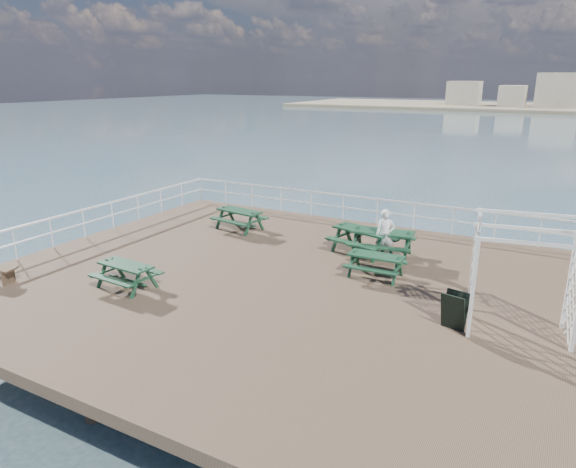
{
  "coord_description": "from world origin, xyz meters",
  "views": [
    {
      "loc": [
        6.41,
        -12.26,
        5.67
      ],
      "look_at": [
        -0.78,
        0.86,
        1.1
      ],
      "focal_mm": 32.0,
      "sensor_mm": 36.0,
      "label": 1
    }
  ],
  "objects_px": {
    "picnic_table_b": "(362,236)",
    "person": "(385,235)",
    "trellis_arbor": "(523,281)",
    "picnic_table_d": "(126,270)",
    "picnic_table_e": "(376,261)",
    "picnic_table_c": "(382,238)",
    "picnic_table_a": "(239,215)"
  },
  "relations": [
    {
      "from": "picnic_table_d",
      "to": "picnic_table_e",
      "type": "height_order",
      "value": "picnic_table_d"
    },
    {
      "from": "picnic_table_b",
      "to": "picnic_table_e",
      "type": "bearing_deg",
      "value": -44.73
    },
    {
      "from": "person",
      "to": "picnic_table_e",
      "type": "bearing_deg",
      "value": -100.54
    },
    {
      "from": "picnic_table_d",
      "to": "picnic_table_b",
      "type": "bearing_deg",
      "value": 55.61
    },
    {
      "from": "picnic_table_e",
      "to": "trellis_arbor",
      "type": "distance_m",
      "value": 4.46
    },
    {
      "from": "picnic_table_b",
      "to": "trellis_arbor",
      "type": "xyz_separation_m",
      "value": [
        5.18,
        -3.59,
        0.67
      ]
    },
    {
      "from": "picnic_table_a",
      "to": "trellis_arbor",
      "type": "bearing_deg",
      "value": -11.78
    },
    {
      "from": "picnic_table_d",
      "to": "trellis_arbor",
      "type": "height_order",
      "value": "trellis_arbor"
    },
    {
      "from": "trellis_arbor",
      "to": "picnic_table_b",
      "type": "bearing_deg",
      "value": 134.89
    },
    {
      "from": "picnic_table_c",
      "to": "picnic_table_d",
      "type": "relative_size",
      "value": 1.27
    },
    {
      "from": "trellis_arbor",
      "to": "picnic_table_d",
      "type": "bearing_deg",
      "value": -176.74
    },
    {
      "from": "picnic_table_c",
      "to": "picnic_table_d",
      "type": "height_order",
      "value": "picnic_table_c"
    },
    {
      "from": "picnic_table_a",
      "to": "picnic_table_e",
      "type": "height_order",
      "value": "picnic_table_a"
    },
    {
      "from": "picnic_table_a",
      "to": "picnic_table_b",
      "type": "height_order",
      "value": "picnic_table_b"
    },
    {
      "from": "trellis_arbor",
      "to": "person",
      "type": "height_order",
      "value": "trellis_arbor"
    },
    {
      "from": "picnic_table_b",
      "to": "picnic_table_d",
      "type": "relative_size",
      "value": 1.31
    },
    {
      "from": "picnic_table_b",
      "to": "picnic_table_c",
      "type": "height_order",
      "value": "picnic_table_c"
    },
    {
      "from": "picnic_table_a",
      "to": "person",
      "type": "height_order",
      "value": "person"
    },
    {
      "from": "picnic_table_c",
      "to": "picnic_table_e",
      "type": "height_order",
      "value": "picnic_table_c"
    },
    {
      "from": "picnic_table_d",
      "to": "person",
      "type": "xyz_separation_m",
      "value": [
        5.58,
        5.73,
        0.32
      ]
    },
    {
      "from": "picnic_table_a",
      "to": "trellis_arbor",
      "type": "height_order",
      "value": "trellis_arbor"
    },
    {
      "from": "picnic_table_d",
      "to": "person",
      "type": "distance_m",
      "value": 8.0
    },
    {
      "from": "picnic_table_d",
      "to": "picnic_table_e",
      "type": "xyz_separation_m",
      "value": [
        5.85,
        4.14,
        -0.01
      ]
    },
    {
      "from": "picnic_table_b",
      "to": "picnic_table_c",
      "type": "relative_size",
      "value": 1.03
    },
    {
      "from": "trellis_arbor",
      "to": "person",
      "type": "distance_m",
      "value": 5.46
    },
    {
      "from": "picnic_table_b",
      "to": "picnic_table_d",
      "type": "distance_m",
      "value": 7.62
    },
    {
      "from": "picnic_table_b",
      "to": "person",
      "type": "bearing_deg",
      "value": -2.97
    },
    {
      "from": "picnic_table_c",
      "to": "picnic_table_b",
      "type": "bearing_deg",
      "value": 175.77
    },
    {
      "from": "trellis_arbor",
      "to": "picnic_table_e",
      "type": "bearing_deg",
      "value": 146.36
    },
    {
      "from": "picnic_table_a",
      "to": "picnic_table_b",
      "type": "relative_size",
      "value": 0.89
    },
    {
      "from": "picnic_table_e",
      "to": "trellis_arbor",
      "type": "bearing_deg",
      "value": -24.44
    },
    {
      "from": "picnic_table_e",
      "to": "picnic_table_b",
      "type": "bearing_deg",
      "value": 120.35
    }
  ]
}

